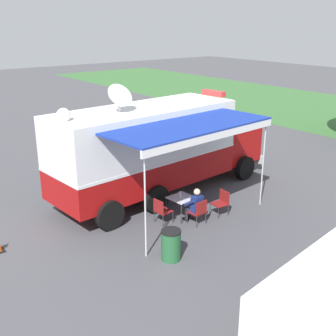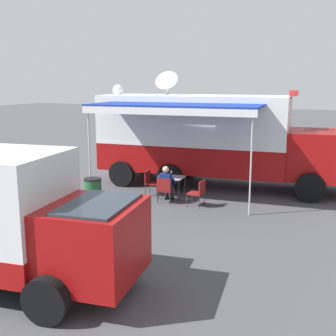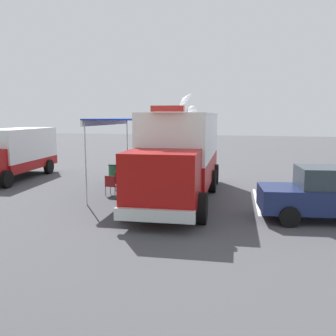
# 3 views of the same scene
# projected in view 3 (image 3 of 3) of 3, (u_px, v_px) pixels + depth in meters

# --- Properties ---
(ground_plane) EXTENTS (100.00, 100.00, 0.00)m
(ground_plane) POSITION_uv_depth(u_px,v_px,m) (183.00, 193.00, 16.32)
(ground_plane) COLOR #47474C
(lot_stripe) EXTENTS (0.51, 4.79, 0.01)m
(lot_stripe) POSITION_uv_depth(u_px,v_px,m) (256.00, 201.00, 14.90)
(lot_stripe) COLOR silver
(lot_stripe) RESTS_ON ground
(command_truck) EXTENTS (5.47, 9.66, 4.53)m
(command_truck) POSITION_uv_depth(u_px,v_px,m) (180.00, 151.00, 15.33)
(command_truck) COLOR #9E0F0F
(command_truck) RESTS_ON ground
(folding_table) EXTENTS (0.86, 0.86, 0.73)m
(folding_table) POSITION_uv_depth(u_px,v_px,m) (137.00, 176.00, 16.78)
(folding_table) COLOR silver
(folding_table) RESTS_ON ground
(water_bottle) EXTENTS (0.07, 0.07, 0.22)m
(water_bottle) POSITION_uv_depth(u_px,v_px,m) (137.00, 173.00, 16.79)
(water_bottle) COLOR silver
(water_bottle) RESTS_ON folding_table
(folding_chair_at_table) EXTENTS (0.52, 0.52, 0.87)m
(folding_chair_at_table) POSITION_uv_depth(u_px,v_px,m) (120.00, 179.00, 16.93)
(folding_chair_at_table) COLOR maroon
(folding_chair_at_table) RESTS_ON ground
(folding_chair_beside_table) EXTENTS (0.52, 0.52, 0.87)m
(folding_chair_beside_table) POSITION_uv_depth(u_px,v_px,m) (143.00, 177.00, 17.61)
(folding_chair_beside_table) COLOR maroon
(folding_chair_beside_table) RESTS_ON ground
(folding_chair_spare_by_truck) EXTENTS (0.51, 0.51, 0.87)m
(folding_chair_spare_by_truck) POSITION_uv_depth(u_px,v_px,m) (111.00, 184.00, 15.79)
(folding_chair_spare_by_truck) COLOR maroon
(folding_chair_spare_by_truck) RESTS_ON ground
(seated_responder) EXTENTS (0.68, 0.58, 1.25)m
(seated_responder) POSITION_uv_depth(u_px,v_px,m) (123.00, 176.00, 16.88)
(seated_responder) COLOR navy
(seated_responder) RESTS_ON ground
(trash_bin) EXTENTS (0.57, 0.57, 0.91)m
(trash_bin) POSITION_uv_depth(u_px,v_px,m) (114.00, 173.00, 19.22)
(trash_bin) COLOR #235B33
(trash_bin) RESTS_ON ground
(traffic_cone) EXTENTS (0.36, 0.36, 0.58)m
(traffic_cone) POSITION_uv_depth(u_px,v_px,m) (194.00, 169.00, 21.98)
(traffic_cone) COLOR black
(traffic_cone) RESTS_ON ground
(support_truck) EXTENTS (3.02, 7.01, 2.70)m
(support_truck) POSITION_uv_depth(u_px,v_px,m) (13.00, 153.00, 19.93)
(support_truck) COLOR white
(support_truck) RESTS_ON ground
(car_behind_truck) EXTENTS (4.42, 2.48, 1.76)m
(car_behind_truck) POSITION_uv_depth(u_px,v_px,m) (327.00, 194.00, 11.99)
(car_behind_truck) COLOR navy
(car_behind_truck) RESTS_ON ground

